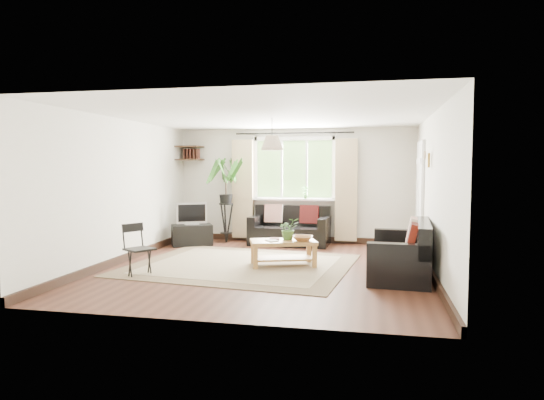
% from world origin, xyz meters
% --- Properties ---
extents(floor, '(5.50, 5.50, 0.00)m').
position_xyz_m(floor, '(0.00, 0.00, 0.00)').
color(floor, '#331911').
rests_on(floor, ground).
extents(ceiling, '(5.50, 5.50, 0.00)m').
position_xyz_m(ceiling, '(0.00, 0.00, 2.40)').
color(ceiling, white).
rests_on(ceiling, floor).
extents(wall_back, '(5.00, 0.02, 2.40)m').
position_xyz_m(wall_back, '(0.00, 2.75, 1.20)').
color(wall_back, beige).
rests_on(wall_back, floor).
extents(wall_front, '(5.00, 0.02, 2.40)m').
position_xyz_m(wall_front, '(0.00, -2.75, 1.20)').
color(wall_front, beige).
rests_on(wall_front, floor).
extents(wall_left, '(0.02, 5.50, 2.40)m').
position_xyz_m(wall_left, '(-2.50, 0.00, 1.20)').
color(wall_left, beige).
rests_on(wall_left, floor).
extents(wall_right, '(0.02, 5.50, 2.40)m').
position_xyz_m(wall_right, '(2.50, 0.00, 1.20)').
color(wall_right, beige).
rests_on(wall_right, floor).
extents(rug, '(3.76, 3.32, 0.02)m').
position_xyz_m(rug, '(-0.44, 0.09, 0.01)').
color(rug, '#B8B08E').
rests_on(rug, floor).
extents(window, '(2.50, 0.16, 2.16)m').
position_xyz_m(window, '(0.00, 2.71, 1.55)').
color(window, white).
rests_on(window, wall_back).
extents(door, '(0.06, 0.96, 2.06)m').
position_xyz_m(door, '(2.47, 1.70, 1.00)').
color(door, silver).
rests_on(door, wall_right).
extents(corner_shelf, '(0.50, 0.50, 0.34)m').
position_xyz_m(corner_shelf, '(-2.25, 2.50, 1.89)').
color(corner_shelf, black).
rests_on(corner_shelf, wall_back).
extents(pendant_lamp, '(0.36, 0.36, 0.54)m').
position_xyz_m(pendant_lamp, '(0.00, 0.40, 2.05)').
color(pendant_lamp, beige).
rests_on(pendant_lamp, ceiling).
extents(wall_sconce, '(0.12, 0.12, 0.28)m').
position_xyz_m(wall_sconce, '(2.43, 0.30, 1.74)').
color(wall_sconce, beige).
rests_on(wall_sconce, wall_right).
extents(sofa_back, '(1.63, 0.87, 0.75)m').
position_xyz_m(sofa_back, '(-0.02, 2.29, 0.38)').
color(sofa_back, black).
rests_on(sofa_back, floor).
extents(sofa_right, '(1.70, 0.94, 0.77)m').
position_xyz_m(sofa_right, '(2.03, -0.22, 0.39)').
color(sofa_right, black).
rests_on(sofa_right, floor).
extents(coffee_table, '(1.16, 0.86, 0.42)m').
position_xyz_m(coffee_table, '(0.23, 0.16, 0.21)').
color(coffee_table, brown).
rests_on(coffee_table, floor).
extents(table_plant, '(0.41, 0.40, 0.35)m').
position_xyz_m(table_plant, '(0.31, 0.24, 0.60)').
color(table_plant, '#365E25').
rests_on(table_plant, coffee_table).
extents(bowl, '(0.34, 0.34, 0.08)m').
position_xyz_m(bowl, '(0.55, 0.17, 0.46)').
color(bowl, '#925F32').
rests_on(bowl, coffee_table).
extents(book_a, '(0.25, 0.27, 0.02)m').
position_xyz_m(book_a, '(0.01, -0.01, 0.43)').
color(book_a, silver).
rests_on(book_a, coffee_table).
extents(book_b, '(0.19, 0.24, 0.02)m').
position_xyz_m(book_b, '(0.00, 0.20, 0.43)').
color(book_b, '#582923').
rests_on(book_b, coffee_table).
extents(tv_stand, '(0.91, 0.77, 0.43)m').
position_xyz_m(tv_stand, '(-1.95, 1.81, 0.21)').
color(tv_stand, black).
rests_on(tv_stand, floor).
extents(tv, '(0.63, 0.47, 0.47)m').
position_xyz_m(tv, '(-1.95, 1.81, 0.66)').
color(tv, '#A5A5AA').
rests_on(tv, tv_stand).
extents(palm_stand, '(0.85, 0.85, 1.79)m').
position_xyz_m(palm_stand, '(-1.39, 2.34, 0.90)').
color(palm_stand, black).
rests_on(palm_stand, floor).
extents(folding_chair, '(0.54, 0.54, 0.76)m').
position_xyz_m(folding_chair, '(-1.71, -0.94, 0.38)').
color(folding_chair, black).
rests_on(folding_chair, floor).
extents(sill_plant, '(0.14, 0.10, 0.27)m').
position_xyz_m(sill_plant, '(0.25, 2.63, 1.06)').
color(sill_plant, '#2D6023').
rests_on(sill_plant, window).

